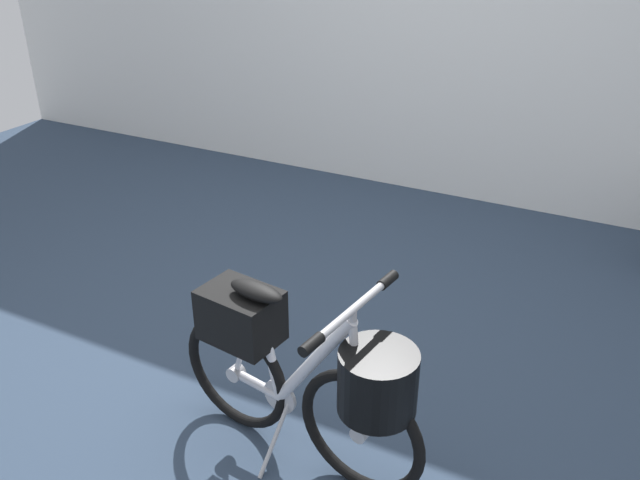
% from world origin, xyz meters
% --- Properties ---
extents(ground_plane, '(7.78, 7.78, 0.00)m').
position_xyz_m(ground_plane, '(0.00, 0.00, 0.00)').
color(ground_plane, '#2D3D51').
extents(folding_bike_foreground, '(1.04, 0.53, 0.75)m').
position_xyz_m(folding_bike_foreground, '(0.43, -0.50, 0.40)').
color(folding_bike_foreground, black).
rests_on(folding_bike_foreground, ground_plane).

